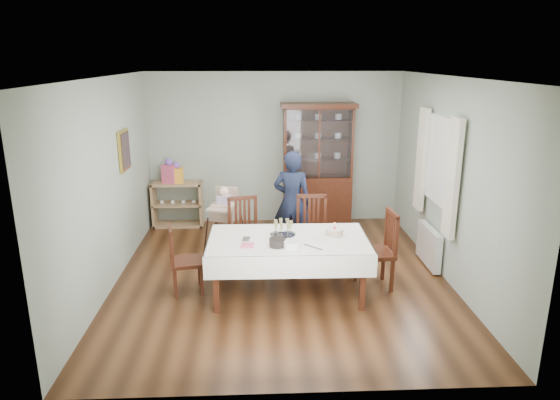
{
  "coord_description": "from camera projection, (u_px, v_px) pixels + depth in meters",
  "views": [
    {
      "loc": [
        -0.32,
        -6.36,
        2.94
      ],
      "look_at": [
        -0.01,
        0.2,
        1.05
      ],
      "focal_mm": 32.0,
      "sensor_mm": 36.0,
      "label": 1
    }
  ],
  "objects": [
    {
      "name": "curtain_left",
      "position": [
        453.0,
        179.0,
        6.32
      ],
      "size": [
        0.07,
        0.3,
        1.55
      ],
      "primitive_type": "cube",
      "color": "silver",
      "rests_on": "room_shell"
    },
    {
      "name": "cutlery",
      "position": [
        243.0,
        239.0,
        6.18
      ],
      "size": [
        0.13,
        0.18,
        0.01
      ],
      "primitive_type": null,
      "rotation": [
        0.0,
        0.0,
        -0.12
      ],
      "color": "silver",
      "rests_on": "dining_table"
    },
    {
      "name": "woman",
      "position": [
        292.0,
        202.0,
        7.64
      ],
      "size": [
        0.66,
        0.52,
        1.6
      ],
      "primitive_type": "imported",
      "rotation": [
        0.0,
        0.0,
        2.88
      ],
      "color": "black",
      "rests_on": "floor"
    },
    {
      "name": "champagne_tray",
      "position": [
        283.0,
        231.0,
        6.3
      ],
      "size": [
        0.33,
        0.33,
        0.2
      ],
      "color": "silver",
      "rests_on": "dining_table"
    },
    {
      "name": "chair_end_right",
      "position": [
        375.0,
        265.0,
        6.56
      ],
      "size": [
        0.49,
        0.49,
        1.03
      ],
      "rotation": [
        0.0,
        0.0,
        -1.51
      ],
      "color": "#462111",
      "rests_on": "floor"
    },
    {
      "name": "plate_stack_dark",
      "position": [
        277.0,
        242.0,
        5.95
      ],
      "size": [
        0.25,
        0.25,
        0.09
      ],
      "primitive_type": "cylinder",
      "rotation": [
        0.0,
        0.0,
        -0.34
      ],
      "color": "black",
      "rests_on": "dining_table"
    },
    {
      "name": "dining_table",
      "position": [
        288.0,
        266.0,
        6.32
      ],
      "size": [
        2.01,
        1.17,
        0.76
      ],
      "rotation": [
        0.0,
        0.0,
        -0.01
      ],
      "color": "#462111",
      "rests_on": "floor"
    },
    {
      "name": "plate_stack_white",
      "position": [
        292.0,
        245.0,
        5.89
      ],
      "size": [
        0.22,
        0.22,
        0.08
      ],
      "primitive_type": "cylinder",
      "rotation": [
        0.0,
        0.0,
        0.16
      ],
      "color": "white",
      "rests_on": "dining_table"
    },
    {
      "name": "chair_far_left",
      "position": [
        246.0,
        247.0,
        7.19
      ],
      "size": [
        0.55,
        0.55,
        1.01
      ],
      "rotation": [
        0.0,
        0.0,
        0.25
      ],
      "color": "#462111",
      "rests_on": "floor"
    },
    {
      "name": "china_cabinet",
      "position": [
        317.0,
        163.0,
        8.82
      ],
      "size": [
        1.3,
        0.48,
        2.18
      ],
      "color": "#462111",
      "rests_on": "floor"
    },
    {
      "name": "chair_end_left",
      "position": [
        186.0,
        272.0,
        6.43
      ],
      "size": [
        0.48,
        0.48,
        0.89
      ],
      "rotation": [
        0.0,
        0.0,
        1.78
      ],
      "color": "#462111",
      "rests_on": "floor"
    },
    {
      "name": "window",
      "position": [
        441.0,
        161.0,
        6.89
      ],
      "size": [
        0.04,
        1.02,
        1.22
      ],
      "primitive_type": "cube",
      "color": "white",
      "rests_on": "room_shell"
    },
    {
      "name": "floor",
      "position": [
        281.0,
        277.0,
        6.93
      ],
      "size": [
        5.0,
        5.0,
        0.0
      ],
      "primitive_type": "plane",
      "color": "#593319",
      "rests_on": "ground"
    },
    {
      "name": "napkin_stack",
      "position": [
        248.0,
        245.0,
        5.96
      ],
      "size": [
        0.16,
        0.16,
        0.02
      ],
      "primitive_type": "cube",
      "rotation": [
        0.0,
        0.0,
        -0.11
      ],
      "color": "#DA5074",
      "rests_on": "dining_table"
    },
    {
      "name": "high_chair",
      "position": [
        225.0,
        228.0,
        7.64
      ],
      "size": [
        0.59,
        0.59,
        1.07
      ],
      "rotation": [
        0.0,
        0.0,
        -0.29
      ],
      "color": "black",
      "rests_on": "floor"
    },
    {
      "name": "gift_bag_pink",
      "position": [
        169.0,
        172.0,
        8.74
      ],
      "size": [
        0.27,
        0.22,
        0.44
      ],
      "color": "#DA5074",
      "rests_on": "sideboard"
    },
    {
      "name": "birthday_cake",
      "position": [
        334.0,
        232.0,
        6.3
      ],
      "size": [
        0.26,
        0.26,
        0.18
      ],
      "color": "white",
      "rests_on": "dining_table"
    },
    {
      "name": "gift_bag_orange",
      "position": [
        177.0,
        173.0,
        8.76
      ],
      "size": [
        0.21,
        0.15,
        0.37
      ],
      "color": "#FFAB28",
      "rests_on": "sideboard"
    },
    {
      "name": "cake_knife",
      "position": [
        313.0,
        247.0,
        5.92
      ],
      "size": [
        0.21,
        0.21,
        0.01
      ],
      "primitive_type": "cube",
      "rotation": [
        0.0,
        0.0,
        -0.77
      ],
      "color": "silver",
      "rests_on": "dining_table"
    },
    {
      "name": "curtain_right",
      "position": [
        421.0,
        160.0,
        7.51
      ],
      "size": [
        0.07,
        0.3,
        1.55
      ],
      "primitive_type": "cube",
      "color": "silver",
      "rests_on": "room_shell"
    },
    {
      "name": "room_shell",
      "position": [
        280.0,
        149.0,
        6.97
      ],
      "size": [
        5.0,
        5.0,
        5.0
      ],
      "color": "#9EAA99",
      "rests_on": "floor"
    },
    {
      "name": "sideboard",
      "position": [
        178.0,
        204.0,
        8.93
      ],
      "size": [
        0.9,
        0.38,
        0.8
      ],
      "color": "tan",
      "rests_on": "floor"
    },
    {
      "name": "chair_far_right",
      "position": [
        312.0,
        246.0,
        7.21
      ],
      "size": [
        0.47,
        0.47,
        1.03
      ],
      "rotation": [
        0.0,
        0.0,
        -0.03
      ],
      "color": "#462111",
      "rests_on": "floor"
    },
    {
      "name": "radiator",
      "position": [
        429.0,
        246.0,
        7.23
      ],
      "size": [
        0.1,
        0.8,
        0.55
      ],
      "primitive_type": "cube",
      "color": "white",
      "rests_on": "floor"
    },
    {
      "name": "picture_frame",
      "position": [
        124.0,
        150.0,
        7.14
      ],
      "size": [
        0.04,
        0.48,
        0.58
      ],
      "primitive_type": "cube",
      "color": "gold",
      "rests_on": "room_shell"
    }
  ]
}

